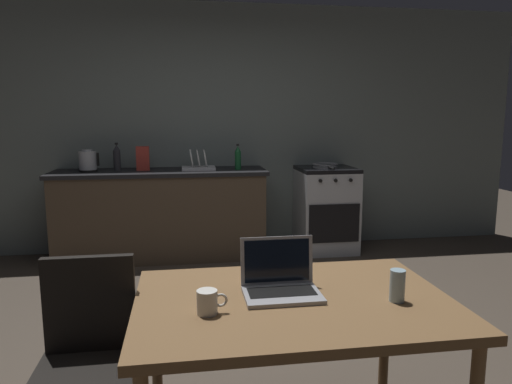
{
  "coord_description": "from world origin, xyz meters",
  "views": [
    {
      "loc": [
        -0.33,
        -2.7,
        1.48
      ],
      "look_at": [
        0.23,
        0.83,
        0.89
      ],
      "focal_mm": 33.02,
      "sensor_mm": 36.0,
      "label": 1
    }
  ],
  "objects_px": {
    "frying_pan": "(325,165)",
    "cereal_box": "(143,158)",
    "chair": "(87,352)",
    "stove_oven": "(326,209)",
    "coffee_mug": "(208,302)",
    "bottle": "(238,158)",
    "dining_table": "(293,313)",
    "laptop": "(280,283)",
    "electric_kettle": "(88,161)",
    "dish_rack": "(198,165)",
    "bottle_b": "(117,157)",
    "drinking_glass": "(397,286)"
  },
  "relations": [
    {
      "from": "bottle_b",
      "to": "chair",
      "type": "bearing_deg",
      "value": -85.24
    },
    {
      "from": "coffee_mug",
      "to": "bottle_b",
      "type": "xyz_separation_m",
      "value": [
        -0.74,
        3.24,
        0.28
      ]
    },
    {
      "from": "dining_table",
      "to": "bottle",
      "type": "xyz_separation_m",
      "value": [
        0.12,
        3.01,
        0.38
      ]
    },
    {
      "from": "dining_table",
      "to": "electric_kettle",
      "type": "relative_size",
      "value": 5.92
    },
    {
      "from": "laptop",
      "to": "frying_pan",
      "type": "bearing_deg",
      "value": 79.48
    },
    {
      "from": "coffee_mug",
      "to": "cereal_box",
      "type": "relative_size",
      "value": 0.49
    },
    {
      "from": "frying_pan",
      "to": "cereal_box",
      "type": "relative_size",
      "value": 1.83
    },
    {
      "from": "laptop",
      "to": "bottle",
      "type": "bearing_deg",
      "value": 96.69
    },
    {
      "from": "dish_rack",
      "to": "coffee_mug",
      "type": "bearing_deg",
      "value": -91.42
    },
    {
      "from": "bottle",
      "to": "frying_pan",
      "type": "bearing_deg",
      "value": 1.36
    },
    {
      "from": "stove_oven",
      "to": "cereal_box",
      "type": "relative_size",
      "value": 3.75
    },
    {
      "from": "electric_kettle",
      "to": "cereal_box",
      "type": "distance_m",
      "value": 0.53
    },
    {
      "from": "bottle",
      "to": "coffee_mug",
      "type": "bearing_deg",
      "value": -98.83
    },
    {
      "from": "drinking_glass",
      "to": "bottle_b",
      "type": "bearing_deg",
      "value": 115.03
    },
    {
      "from": "bottle",
      "to": "drinking_glass",
      "type": "bearing_deg",
      "value": -84.76
    },
    {
      "from": "chair",
      "to": "laptop",
      "type": "bearing_deg",
      "value": -16.13
    },
    {
      "from": "bottle",
      "to": "electric_kettle",
      "type": "bearing_deg",
      "value": 178.09
    },
    {
      "from": "bottle_b",
      "to": "laptop",
      "type": "bearing_deg",
      "value": -71.04
    },
    {
      "from": "chair",
      "to": "cereal_box",
      "type": "relative_size",
      "value": 3.63
    },
    {
      "from": "laptop",
      "to": "bottle_b",
      "type": "bearing_deg",
      "value": 118.9
    },
    {
      "from": "dining_table",
      "to": "coffee_mug",
      "type": "xyz_separation_m",
      "value": [
        -0.36,
        -0.1,
        0.11
      ]
    },
    {
      "from": "bottle",
      "to": "dining_table",
      "type": "bearing_deg",
      "value": -92.34
    },
    {
      "from": "chair",
      "to": "stove_oven",
      "type": "bearing_deg",
      "value": 42.66
    },
    {
      "from": "dish_rack",
      "to": "chair",
      "type": "bearing_deg",
      "value": -100.79
    },
    {
      "from": "electric_kettle",
      "to": "drinking_glass",
      "type": "height_order",
      "value": "electric_kettle"
    },
    {
      "from": "laptop",
      "to": "electric_kettle",
      "type": "relative_size",
      "value": 1.45
    },
    {
      "from": "bottle",
      "to": "cereal_box",
      "type": "xyz_separation_m",
      "value": [
        -0.97,
        0.07,
        -0.0
      ]
    },
    {
      "from": "chair",
      "to": "bottle_b",
      "type": "bearing_deg",
      "value": 80.55
    },
    {
      "from": "stove_oven",
      "to": "chair",
      "type": "relative_size",
      "value": 1.03
    },
    {
      "from": "coffee_mug",
      "to": "dish_rack",
      "type": "relative_size",
      "value": 0.35
    },
    {
      "from": "electric_kettle",
      "to": "bottle_b",
      "type": "relative_size",
      "value": 0.79
    },
    {
      "from": "laptop",
      "to": "electric_kettle",
      "type": "xyz_separation_m",
      "value": [
        -1.33,
        3.01,
        0.25
      ]
    },
    {
      "from": "drinking_glass",
      "to": "dish_rack",
      "type": "distance_m",
      "value": 3.24
    },
    {
      "from": "coffee_mug",
      "to": "chair",
      "type": "bearing_deg",
      "value": 159.35
    },
    {
      "from": "dining_table",
      "to": "laptop",
      "type": "distance_m",
      "value": 0.13
    },
    {
      "from": "laptop",
      "to": "chair",
      "type": "bearing_deg",
      "value": -171.99
    },
    {
      "from": "coffee_mug",
      "to": "cereal_box",
      "type": "height_order",
      "value": "cereal_box"
    },
    {
      "from": "dish_rack",
      "to": "bottle_b",
      "type": "relative_size",
      "value": 1.21
    },
    {
      "from": "frying_pan",
      "to": "drinking_glass",
      "type": "distance_m",
      "value": 3.2
    },
    {
      "from": "bottle",
      "to": "bottle_b",
      "type": "relative_size",
      "value": 0.94
    },
    {
      "from": "dining_table",
      "to": "laptop",
      "type": "relative_size",
      "value": 4.08
    },
    {
      "from": "cereal_box",
      "to": "bottle_b",
      "type": "distance_m",
      "value": 0.27
    },
    {
      "from": "dining_table",
      "to": "frying_pan",
      "type": "bearing_deg",
      "value": 70.62
    },
    {
      "from": "laptop",
      "to": "electric_kettle",
      "type": "bearing_deg",
      "value": 123.84
    },
    {
      "from": "cereal_box",
      "to": "drinking_glass",
      "type": "bearing_deg",
      "value": -68.53
    },
    {
      "from": "stove_oven",
      "to": "dish_rack",
      "type": "height_order",
      "value": "dish_rack"
    },
    {
      "from": "cereal_box",
      "to": "dish_rack",
      "type": "bearing_deg",
      "value": -2.04
    },
    {
      "from": "stove_oven",
      "to": "bottle_b",
      "type": "distance_m",
      "value": 2.28
    },
    {
      "from": "electric_kettle",
      "to": "cereal_box",
      "type": "relative_size",
      "value": 0.9
    },
    {
      "from": "chair",
      "to": "electric_kettle",
      "type": "distance_m",
      "value": 3.07
    }
  ]
}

